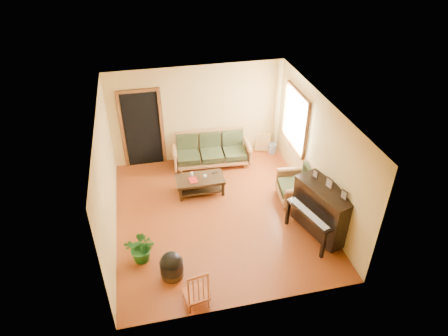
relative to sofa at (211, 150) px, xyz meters
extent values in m
plane|color=#68280D|center=(-0.26, -2.04, -0.43)|extent=(5.00, 5.00, 0.00)
cube|color=black|center=(-1.71, 0.44, 0.59)|extent=(1.08, 0.16, 2.05)
cube|color=white|center=(1.95, -0.74, 1.07)|extent=(0.12, 1.36, 1.46)
cube|color=#A36D3C|center=(0.00, 0.00, 0.00)|extent=(2.07, 0.96, 0.87)
cube|color=black|center=(-0.51, -1.14, -0.23)|extent=(1.14, 0.63, 0.41)
cube|color=#A36D3C|center=(1.61, -1.89, 0.02)|extent=(0.96, 1.00, 0.90)
cube|color=black|center=(1.73, -3.10, 0.15)|extent=(1.14, 1.50, 1.17)
cylinder|color=black|center=(-1.47, -3.59, -0.23)|extent=(0.44, 0.44, 0.42)
cube|color=#9C451C|center=(-1.12, -4.28, 0.00)|extent=(0.47, 0.50, 0.86)
cube|color=gold|center=(1.53, 0.37, -0.16)|extent=(0.42, 0.24, 0.56)
cylinder|color=#3756A7|center=(1.78, 0.22, -0.29)|extent=(0.25, 0.25, 0.28)
imported|color=#1C5418|center=(-1.98, -3.06, -0.10)|extent=(0.74, 0.69, 0.67)
imported|color=#A61816|center=(-0.77, -1.22, -0.01)|extent=(0.21, 0.27, 0.02)
cylinder|color=silver|center=(-0.67, -1.01, 0.03)|extent=(0.07, 0.07, 0.11)
cylinder|color=white|center=(-0.38, -1.13, 0.01)|extent=(0.10, 0.10, 0.06)
cube|color=black|center=(-0.12, -1.01, -0.01)|extent=(0.14, 0.05, 0.01)
camera|label=1|loc=(-1.63, -8.81, 5.48)|focal=32.00mm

